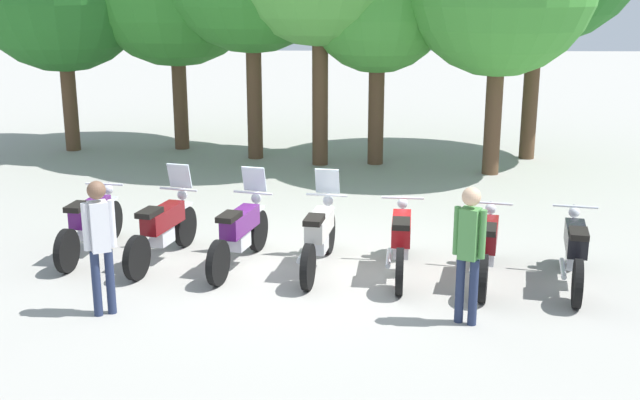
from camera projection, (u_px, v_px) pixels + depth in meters
name	position (u px, v px, depth m)	size (l,w,h in m)	color
ground_plane	(319.00, 268.00, 11.54)	(80.00, 80.00, 0.00)	#9E9B93
motorcycle_0	(90.00, 223.00, 12.03)	(0.67, 2.18, 0.99)	black
motorcycle_1	(163.00, 228.00, 11.73)	(0.81, 2.14, 1.37)	black
motorcycle_2	(240.00, 232.00, 11.53)	(0.81, 2.14, 1.37)	black
motorcycle_3	(319.00, 235.00, 11.39)	(0.71, 2.18, 1.37)	black
motorcycle_4	(401.00, 240.00, 11.22)	(0.62, 2.19, 0.99)	black
motorcycle_5	(487.00, 246.00, 10.95)	(0.77, 2.16, 0.99)	black
motorcycle_6	(575.00, 250.00, 10.77)	(0.77, 2.16, 0.99)	black
person_0	(100.00, 237.00, 9.66)	(0.39, 0.31, 1.73)	#232D4C
person_1	(469.00, 245.00, 9.40)	(0.39, 0.31, 1.72)	#232D4C
tree_4	(378.00, 0.00, 17.38)	(3.24, 3.24, 5.32)	brown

